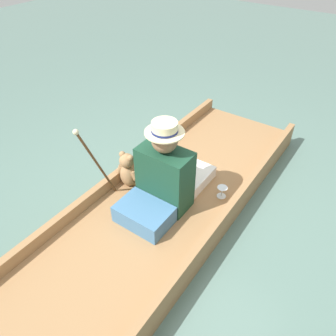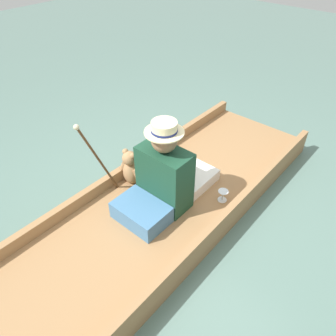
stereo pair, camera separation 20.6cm
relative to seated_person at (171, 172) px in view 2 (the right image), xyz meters
The scene contains 7 objects.
ground_plane 0.43m from the seated_person, 110.01° to the left, with size 16.00×16.00×0.00m, color slate.
punt_boat 0.35m from the seated_person, 110.01° to the left, with size 1.09×3.25×0.26m.
seat_cushion 0.40m from the seated_person, 92.13° to the right, with size 0.43×0.30×0.15m.
seated_person is the anchor object (origin of this frame).
teddy_bear 0.42m from the seated_person, 168.81° to the right, with size 0.25×0.15×0.36m.
wine_glass 0.49m from the seated_person, 36.17° to the left, with size 0.09×0.09×0.10m.
walking_cane 0.62m from the seated_person, 139.28° to the right, with size 0.04×0.32×0.79m.
Camera 2 is at (1.34, -1.60, 2.14)m, focal length 35.00 mm.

